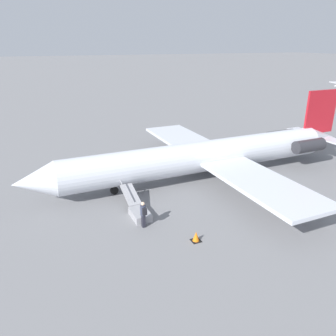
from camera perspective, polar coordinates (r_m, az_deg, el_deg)
ground_plane at (r=28.21m, az=5.90°, el=-1.82°), size 600.00×600.00×0.00m
airplane_main at (r=27.95m, az=7.72°, el=2.32°), size 29.78×22.39×6.76m
boarding_stairs at (r=22.23m, az=-5.23°, el=-7.32°), size 1.10×4.02×1.69m
passenger at (r=20.54m, az=-4.31°, el=-7.81°), size 0.36×0.54×1.74m
traffic_cone_near_stairs at (r=19.59m, az=4.90°, el=-11.85°), size 0.55×0.55×0.60m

